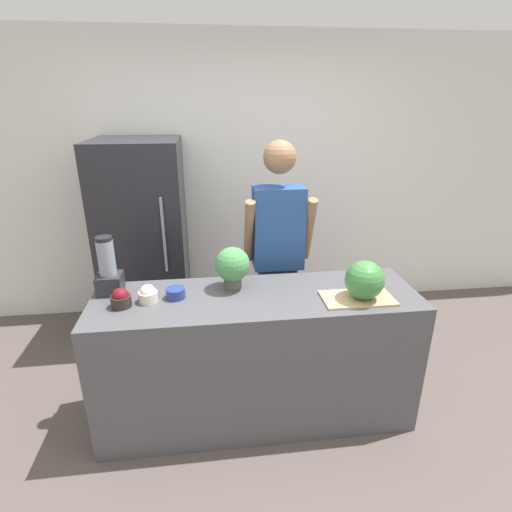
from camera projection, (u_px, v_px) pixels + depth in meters
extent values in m
plane|color=#564C47|center=(263.00, 446.00, 2.50)|extent=(14.00, 14.00, 0.00)
cube|color=white|center=(235.00, 180.00, 3.82)|extent=(8.00, 0.06, 2.60)
cube|color=#4C4C51|center=(257.00, 357.00, 2.62)|extent=(2.01, 0.61, 0.90)
cube|color=#232328|center=(145.00, 241.00, 3.50)|extent=(0.71, 0.73, 1.73)
cylinder|color=gray|center=(164.00, 235.00, 3.11)|extent=(0.02, 0.02, 0.60)
cube|color=#333338|center=(276.00, 315.00, 3.18)|extent=(0.27, 0.18, 0.85)
cube|color=#284C8C|center=(278.00, 228.00, 2.91)|extent=(0.36, 0.22, 0.60)
sphere|color=#936B4C|center=(280.00, 157.00, 2.73)|extent=(0.23, 0.23, 0.23)
cylinder|color=#936B4C|center=(249.00, 232.00, 2.85)|extent=(0.07, 0.24, 0.51)
cylinder|color=#936B4C|center=(309.00, 229.00, 2.90)|extent=(0.07, 0.24, 0.51)
cube|color=tan|center=(357.00, 298.00, 2.41)|extent=(0.43, 0.24, 0.01)
sphere|color=#3D7F3D|center=(365.00, 280.00, 2.35)|extent=(0.23, 0.23, 0.23)
cylinder|color=#2D231E|center=(121.00, 301.00, 2.31)|extent=(0.12, 0.12, 0.07)
sphere|color=maroon|center=(120.00, 296.00, 2.30)|extent=(0.10, 0.10, 0.10)
cylinder|color=beige|center=(148.00, 297.00, 2.37)|extent=(0.11, 0.11, 0.06)
sphere|color=white|center=(148.00, 292.00, 2.36)|extent=(0.09, 0.09, 0.09)
cylinder|color=navy|center=(176.00, 293.00, 2.42)|extent=(0.12, 0.12, 0.06)
cube|color=#28282D|center=(110.00, 284.00, 2.47)|extent=(0.15, 0.15, 0.12)
cylinder|color=gray|center=(106.00, 258.00, 2.41)|extent=(0.10, 0.10, 0.22)
cylinder|color=black|center=(103.00, 239.00, 2.37)|extent=(0.10, 0.10, 0.02)
cylinder|color=#514C47|center=(233.00, 283.00, 2.54)|extent=(0.11, 0.11, 0.07)
sphere|color=#478E4C|center=(232.00, 264.00, 2.49)|extent=(0.22, 0.22, 0.22)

